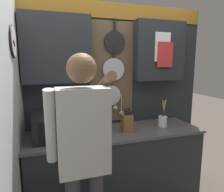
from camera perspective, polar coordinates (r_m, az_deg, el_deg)
base_cabinet_counter at (r=2.50m, az=1.20°, el=-20.09°), size 1.97×0.61×0.92m
back_wall_unit at (r=2.44m, az=-0.86°, el=4.36°), size 2.54×0.23×2.38m
side_wall at (r=1.74m, az=-26.94°, el=-7.91°), size 0.07×1.60×2.38m
microwave at (r=2.13m, az=-15.13°, el=-8.02°), size 0.48×0.37×0.28m
knife_block at (r=2.30m, az=4.26°, el=-7.45°), size 0.13×0.16×0.27m
utensil_crock at (r=2.51m, az=14.28°, el=-6.71°), size 0.10×0.10×0.33m
person at (r=1.59m, az=-8.22°, el=-14.21°), size 0.54×0.66×1.76m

